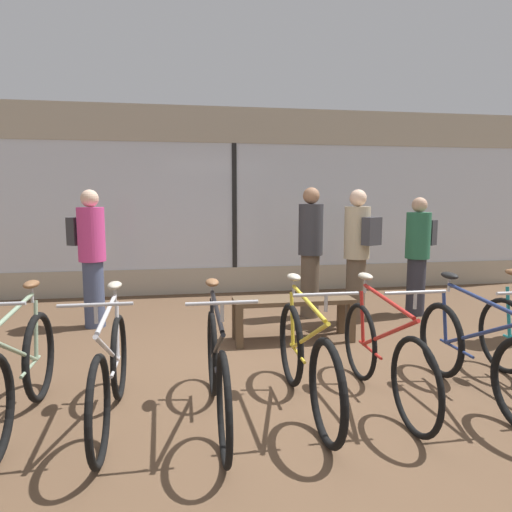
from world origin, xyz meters
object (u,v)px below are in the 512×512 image
at_px(bicycle_far_left, 19,376).
at_px(display_bench, 293,306).
at_px(bicycle_center, 306,361).
at_px(bicycle_center_right, 383,355).
at_px(bicycle_right, 476,355).
at_px(customer_mid_floor, 358,251).
at_px(bicycle_left, 110,374).
at_px(customer_near_bench, 418,252).
at_px(customer_near_rack, 91,254).
at_px(customer_by_window, 310,249).
at_px(bicycle_center_left, 217,370).

relative_size(bicycle_far_left, display_bench, 1.25).
bearing_deg(bicycle_far_left, bicycle_center, -1.32).
bearing_deg(bicycle_center_right, bicycle_right, -7.05).
xyz_separation_m(bicycle_center_right, customer_mid_floor, (0.70, 2.33, 0.57)).
xyz_separation_m(bicycle_left, bicycle_right, (2.94, -0.07, -0.01)).
relative_size(bicycle_left, customer_near_bench, 1.00).
bearing_deg(bicycle_left, bicycle_right, -1.27).
height_order(customer_mid_floor, customer_near_bench, customer_mid_floor).
height_order(bicycle_left, bicycle_center_right, bicycle_center_right).
relative_size(bicycle_left, customer_mid_floor, 0.95).
relative_size(bicycle_center, bicycle_center_right, 1.02).
relative_size(display_bench, customer_mid_floor, 0.78).
bearing_deg(bicycle_far_left, bicycle_center_right, -0.49).
bearing_deg(customer_near_rack, bicycle_left, -77.43).
bearing_deg(bicycle_left, customer_mid_floor, 39.55).
xyz_separation_m(customer_by_window, customer_mid_floor, (0.54, -0.38, 0.00)).
xyz_separation_m(bicycle_far_left, customer_by_window, (2.97, 2.69, 0.56)).
height_order(bicycle_center_left, display_bench, bicycle_center_left).
distance_m(bicycle_right, customer_near_bench, 2.88).
xyz_separation_m(display_bench, customer_near_rack, (-2.43, 0.99, 0.55)).
bearing_deg(bicycle_left, customer_near_bench, 34.02).
distance_m(bicycle_center, bicycle_right, 1.45).
distance_m(bicycle_left, bicycle_center_left, 0.79).
bearing_deg(bicycle_center, customer_near_bench, 47.71).
relative_size(customer_mid_floor, customer_near_bench, 1.06).
xyz_separation_m(bicycle_center, display_bench, (0.33, 1.73, 0.01)).
relative_size(bicycle_center, customer_near_bench, 1.05).
bearing_deg(customer_by_window, display_bench, -116.21).
height_order(bicycle_right, customer_near_bench, customer_near_bench).
height_order(bicycle_center, customer_near_bench, customer_near_bench).
bearing_deg(customer_by_window, bicycle_center, -106.69).
bearing_deg(customer_by_window, customer_near_bench, -4.86).
height_order(bicycle_center_left, bicycle_center, bicycle_center).
distance_m(bicycle_center_right, customer_near_rack, 3.91).
relative_size(bicycle_far_left, customer_by_window, 0.96).
distance_m(bicycle_center_left, customer_near_rack, 3.18).
bearing_deg(customer_mid_floor, bicycle_right, -88.05).
bearing_deg(display_bench, bicycle_center_left, -119.79).
xyz_separation_m(bicycle_center_left, customer_near_rack, (-1.39, 2.80, 0.56)).
bearing_deg(bicycle_center_left, bicycle_left, 174.18).
xyz_separation_m(bicycle_left, bicycle_center_right, (2.16, 0.03, 0.01)).
height_order(display_bench, customer_near_rack, customer_near_rack).
bearing_deg(bicycle_center_right, bicycle_far_left, 179.51).
bearing_deg(bicycle_right, customer_near_bench, 70.90).
relative_size(bicycle_right, customer_by_window, 0.98).
bearing_deg(customer_near_bench, bicycle_center_right, -123.47).
relative_size(bicycle_center_left, customer_by_window, 0.98).
xyz_separation_m(bicycle_center, customer_near_rack, (-2.11, 2.72, 0.56)).
height_order(bicycle_far_left, bicycle_right, bicycle_far_left).
xyz_separation_m(bicycle_center_left, bicycle_right, (2.16, 0.01, -0.02)).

